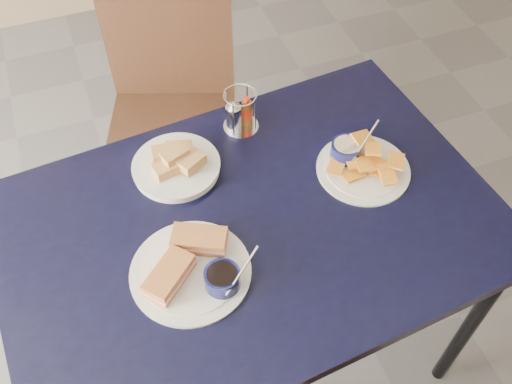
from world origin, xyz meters
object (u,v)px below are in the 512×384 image
object	(u,v)px
dining_table	(251,234)
bread_basket	(176,164)
plantain_plate	(358,162)
chair_far	(163,97)
sandwich_plate	(194,266)
condiment_caddy	(239,114)

from	to	relation	value
dining_table	bread_basket	xyz separation A→B (m)	(-0.14, 0.25, 0.08)
plantain_plate	bread_basket	xyz separation A→B (m)	(-0.50, 0.17, 0.00)
plantain_plate	dining_table	bearing A→B (deg)	-167.59
dining_table	chair_far	xyz separation A→B (m)	(-0.07, 0.78, -0.13)
sandwich_plate	bread_basket	size ratio (longest dim) A/B	1.27
dining_table	chair_far	bearing A→B (deg)	94.89
chair_far	plantain_plate	distance (m)	0.85
plantain_plate	bread_basket	size ratio (longest dim) A/B	1.08
dining_table	sandwich_plate	distance (m)	0.23
sandwich_plate	condiment_caddy	size ratio (longest dim) A/B	2.35
sandwich_plate	plantain_plate	world-z (taller)	same
dining_table	plantain_plate	world-z (taller)	plantain_plate
dining_table	sandwich_plate	xyz separation A→B (m)	(-0.19, -0.09, 0.08)
sandwich_plate	condiment_caddy	world-z (taller)	condiment_caddy
condiment_caddy	bread_basket	bearing A→B (deg)	-156.02
bread_basket	condiment_caddy	distance (m)	0.25
chair_far	bread_basket	bearing A→B (deg)	-97.68
dining_table	chair_far	distance (m)	0.79
bread_basket	chair_far	bearing A→B (deg)	82.32
sandwich_plate	plantain_plate	size ratio (longest dim) A/B	1.17
chair_far	sandwich_plate	world-z (taller)	chair_far
plantain_plate	condiment_caddy	bearing A→B (deg)	134.84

